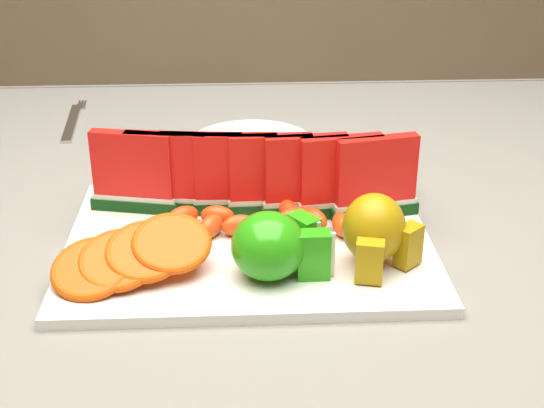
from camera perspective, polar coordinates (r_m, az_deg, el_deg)
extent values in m
cube|color=#552D1B|center=(0.95, -6.97, -1.49)|extent=(1.40, 0.90, 0.03)
cube|color=#552D1B|center=(1.58, 18.75, -6.46)|extent=(0.06, 0.06, 0.72)
cube|color=gray|center=(0.94, -7.03, -0.47)|extent=(1.52, 1.02, 0.01)
cube|color=gray|center=(1.45, -5.59, 5.18)|extent=(1.52, 0.01, 0.20)
cube|color=silver|center=(0.84, -1.74, -2.92)|extent=(0.40, 0.30, 0.01)
ellipsoid|color=#328417|center=(0.75, -0.29, -3.17)|extent=(0.10, 0.10, 0.07)
cube|color=#328417|center=(0.76, 3.15, -3.86)|extent=(0.03, 0.02, 0.05)
cube|color=beige|center=(0.76, 3.60, -3.85)|extent=(0.03, 0.00, 0.05)
cube|color=#328417|center=(0.79, 2.39, -2.61)|extent=(0.04, 0.04, 0.05)
cube|color=beige|center=(0.79, 2.82, -2.60)|extent=(0.02, 0.03, 0.05)
ellipsoid|color=#986D0B|center=(0.78, 7.67, -1.79)|extent=(0.07, 0.07, 0.07)
cube|color=#986D0B|center=(0.75, 7.36, -4.30)|extent=(0.03, 0.02, 0.04)
cube|color=#986D0B|center=(0.79, 10.23, -3.08)|extent=(0.03, 0.03, 0.04)
cylinder|color=silver|center=(1.12, -1.55, 4.60)|extent=(0.21, 0.21, 0.01)
cube|color=silver|center=(1.25, -14.84, 5.92)|extent=(0.03, 0.17, 0.00)
cube|color=silver|center=(1.33, -14.34, 7.22)|extent=(0.01, 0.04, 0.00)
cube|color=silver|center=(1.33, -14.13, 7.23)|extent=(0.01, 0.04, 0.00)
cube|color=silver|center=(1.33, -13.92, 7.24)|extent=(0.01, 0.04, 0.00)
cube|color=#0F3E12|center=(0.91, -10.22, -0.02)|extent=(0.11, 0.04, 0.01)
cube|color=silver|center=(0.91, -10.27, 0.54)|extent=(0.10, 0.04, 0.01)
cube|color=#D80103|center=(0.89, -10.48, 2.98)|extent=(0.10, 0.04, 0.08)
cube|color=#0F3E12|center=(0.90, -7.74, -0.09)|extent=(0.11, 0.04, 0.01)
cube|color=silver|center=(0.90, -7.77, 0.48)|extent=(0.10, 0.03, 0.01)
cube|color=#D80103|center=(0.88, -7.93, 2.94)|extent=(0.10, 0.03, 0.08)
cube|color=#0F3E12|center=(0.90, -5.21, -0.15)|extent=(0.11, 0.03, 0.01)
cube|color=silver|center=(0.89, -5.24, 0.42)|extent=(0.10, 0.03, 0.01)
cube|color=#D80103|center=(0.88, -5.35, 2.90)|extent=(0.10, 0.02, 0.08)
cube|color=#0F3E12|center=(0.89, -2.66, -0.22)|extent=(0.11, 0.02, 0.01)
cube|color=silver|center=(0.89, -2.67, 0.36)|extent=(0.10, 0.02, 0.01)
cube|color=#D80103|center=(0.87, -2.73, 2.85)|extent=(0.10, 0.02, 0.08)
cube|color=#0F3E12|center=(0.89, -0.08, -0.28)|extent=(0.11, 0.02, 0.01)
cube|color=silver|center=(0.89, -0.08, 0.30)|extent=(0.10, 0.02, 0.01)
cube|color=#D80103|center=(0.87, -0.08, 2.79)|extent=(0.10, 0.02, 0.08)
cube|color=#0F3E12|center=(0.89, 2.51, -0.35)|extent=(0.11, 0.03, 0.01)
cube|color=silver|center=(0.88, 2.52, 0.23)|extent=(0.10, 0.03, 0.01)
cube|color=#D80103|center=(0.87, 2.57, 2.73)|extent=(0.10, 0.02, 0.08)
cube|color=#0F3E12|center=(0.89, 5.10, -0.42)|extent=(0.11, 0.04, 0.01)
cube|color=silver|center=(0.89, 5.12, 0.16)|extent=(0.10, 0.03, 0.01)
cube|color=#D80103|center=(0.87, 5.23, 2.66)|extent=(0.10, 0.03, 0.08)
cube|color=#0F3E12|center=(0.89, 7.68, -0.48)|extent=(0.11, 0.04, 0.01)
cube|color=silver|center=(0.89, 7.72, 0.10)|extent=(0.10, 0.04, 0.01)
cube|color=#D80103|center=(0.87, 7.88, 2.59)|extent=(0.10, 0.04, 0.08)
cylinder|color=#C64200|center=(0.77, -13.44, -4.74)|extent=(0.09, 0.08, 0.03)
torus|color=#CF6712|center=(0.77, -13.44, -4.74)|extent=(0.10, 0.10, 0.04)
cylinder|color=#C64200|center=(0.77, -11.47, -4.14)|extent=(0.08, 0.08, 0.03)
torus|color=#CF6712|center=(0.77, -11.47, -4.14)|extent=(0.09, 0.09, 0.04)
cylinder|color=#C64200|center=(0.77, -9.52, -3.53)|extent=(0.08, 0.07, 0.03)
torus|color=#CF6712|center=(0.77, -9.52, -3.53)|extent=(0.08, 0.08, 0.04)
cylinder|color=#C64200|center=(0.77, -7.57, -2.92)|extent=(0.08, 0.08, 0.03)
torus|color=#CF6712|center=(0.77, -7.57, -2.92)|extent=(0.09, 0.09, 0.04)
cylinder|color=#C64200|center=(0.95, -9.25, 1.68)|extent=(0.06, 0.06, 0.02)
torus|color=#CF6712|center=(0.95, -9.25, 1.68)|extent=(0.07, 0.07, 0.03)
cylinder|color=#C64200|center=(0.95, -6.38, 1.91)|extent=(0.07, 0.07, 0.02)
torus|color=#CF6712|center=(0.95, -6.38, 1.91)|extent=(0.08, 0.08, 0.03)
cylinder|color=#C64200|center=(0.95, -3.49, 2.15)|extent=(0.07, 0.07, 0.02)
torus|color=#CF6712|center=(0.95, -3.49, 2.15)|extent=(0.08, 0.08, 0.03)
cylinder|color=#C64200|center=(0.94, -0.58, 2.38)|extent=(0.08, 0.08, 0.02)
torus|color=#CF6712|center=(0.94, -0.58, 2.38)|extent=(0.09, 0.09, 0.03)
cylinder|color=#C64200|center=(0.95, 2.33, 2.60)|extent=(0.08, 0.08, 0.02)
torus|color=#CF6712|center=(0.95, 2.33, 2.60)|extent=(0.09, 0.09, 0.03)
cylinder|color=#C64200|center=(0.95, 5.22, 2.81)|extent=(0.08, 0.08, 0.02)
torus|color=#CF6712|center=(0.95, 5.22, 2.81)|extent=(0.09, 0.09, 0.03)
cylinder|color=#C64200|center=(0.96, 8.08, 3.02)|extent=(0.09, 0.09, 0.02)
torus|color=#CF6712|center=(0.96, 8.08, 3.02)|extent=(0.10, 0.10, 0.03)
ellipsoid|color=orange|center=(0.86, -6.74, -0.96)|extent=(0.04, 0.04, 0.02)
ellipsoid|color=orange|center=(0.84, -4.64, -1.71)|extent=(0.04, 0.04, 0.02)
ellipsoid|color=orange|center=(0.86, -4.12, -0.91)|extent=(0.04, 0.03, 0.02)
ellipsoid|color=orange|center=(0.84, -2.52, -1.62)|extent=(0.04, 0.03, 0.02)
ellipsoid|color=orange|center=(0.84, -0.57, -1.45)|extent=(0.04, 0.02, 0.02)
ellipsoid|color=orange|center=(0.87, 1.22, -0.52)|extent=(0.03, 0.04, 0.02)
ellipsoid|color=orange|center=(0.86, 1.59, -0.99)|extent=(0.04, 0.04, 0.02)
ellipsoid|color=orange|center=(0.86, 3.14, -1.10)|extent=(0.04, 0.04, 0.02)
ellipsoid|color=orange|center=(0.84, 5.26, -1.55)|extent=(0.02, 0.04, 0.02)
ellipsoid|color=orange|center=(0.88, 6.86, -0.60)|extent=(0.04, 0.04, 0.02)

